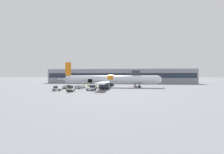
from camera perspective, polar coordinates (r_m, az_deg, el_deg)
name	(u,v)px	position (r m, az deg, el deg)	size (l,w,h in m)	color
ground_plane	(114,88)	(50.56, 0.92, -4.75)	(500.00, 500.00, 0.00)	slate
terminal_strip	(119,76)	(86.89, 3.09, 0.39)	(88.72, 12.22, 8.56)	gray
jet_bridge_stub	(135,75)	(60.73, 9.61, 0.99)	(3.48, 10.83, 6.76)	#4C4C51
airplane	(109,80)	(55.08, -1.15, -1.18)	(39.99, 31.07, 10.18)	silver
baggage_tug_lead	(57,89)	(46.40, -21.99, -4.55)	(2.77, 2.13, 1.45)	silver
baggage_tug_mid	(91,88)	(44.03, -8.54, -4.62)	(3.34, 2.48, 1.75)	silver
baggage_tug_rear	(71,89)	(42.46, -16.70, -4.82)	(2.17, 3.37, 1.79)	white
baggage_tug_spare	(69,88)	(46.58, -17.40, -4.39)	(2.14, 2.62, 1.73)	yellow
baggage_cart_loading	(92,87)	(52.08, -8.49, -4.01)	(3.46, 2.49, 1.12)	#999BA0
baggage_cart_queued	(79,87)	(50.87, -13.59, -4.06)	(3.45, 2.61, 1.17)	#B7BABF
baggage_cart_empty	(67,87)	(52.17, -18.31, -4.00)	(3.46, 2.43, 1.09)	#B7BABF
ground_crew_loader_a	(88,86)	(49.30, -9.88, -3.83)	(0.56, 0.56, 1.74)	black
ground_crew_loader_b	(99,86)	(52.00, -5.24, -3.54)	(0.63, 0.43, 1.82)	#2D2D33
ground_crew_driver	(96,86)	(49.63, -6.60, -3.88)	(0.52, 0.52, 1.62)	black
ground_crew_supervisor	(84,85)	(53.68, -11.51, -3.48)	(0.40, 0.59, 1.71)	#2D2D33
safety_cone_nose	(163,87)	(56.16, 20.61, -3.97)	(0.46, 0.46, 0.58)	black
safety_cone_engine_left	(101,91)	(39.03, -4.54, -5.94)	(0.60, 0.60, 0.66)	black
safety_cone_wingtip	(110,88)	(48.32, -0.91, -4.69)	(0.53, 0.53, 0.59)	black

